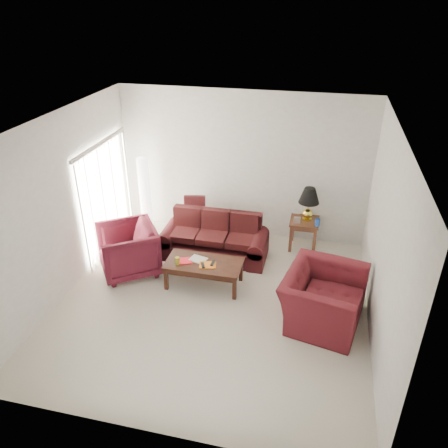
% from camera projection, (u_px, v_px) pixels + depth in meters
% --- Properties ---
extents(floor, '(5.00, 5.00, 0.00)m').
position_uv_depth(floor, '(212.00, 303.00, 7.28)').
color(floor, beige).
rests_on(floor, ground).
extents(blinds, '(0.10, 2.00, 2.16)m').
position_uv_depth(blinds, '(107.00, 198.00, 8.37)').
color(blinds, silver).
rests_on(blinds, ground).
extents(sofa, '(2.10, 1.01, 0.84)m').
position_uv_depth(sofa, '(213.00, 237.00, 8.37)').
color(sofa, black).
rests_on(sofa, ground).
extents(throw_pillow, '(0.47, 0.29, 0.45)m').
position_uv_depth(throw_pillow, '(195.00, 206.00, 8.96)').
color(throw_pillow, black).
rests_on(throw_pillow, sofa).
extents(end_table, '(0.58, 0.58, 0.61)m').
position_uv_depth(end_table, '(303.00, 234.00, 8.72)').
color(end_table, '#53251C').
rests_on(end_table, ground).
extents(table_lamp, '(0.49, 0.49, 0.68)m').
position_uv_depth(table_lamp, '(308.00, 204.00, 8.44)').
color(table_lamp, '#E8CB48').
rests_on(table_lamp, end_table).
extents(clock, '(0.13, 0.06, 0.13)m').
position_uv_depth(clock, '(297.00, 220.00, 8.45)').
color(clock, '#BABABE').
rests_on(clock, end_table).
extents(blue_canister, '(0.12, 0.12, 0.15)m').
position_uv_depth(blue_canister, '(317.00, 222.00, 8.34)').
color(blue_canister, '#173C95').
rests_on(blue_canister, end_table).
extents(picture_frame, '(0.14, 0.18, 0.06)m').
position_uv_depth(picture_frame, '(296.00, 212.00, 8.70)').
color(picture_frame, silver).
rests_on(picture_frame, end_table).
extents(floor_lamp, '(0.32, 0.32, 1.70)m').
position_uv_depth(floor_lamp, '(145.00, 196.00, 8.99)').
color(floor_lamp, white).
rests_on(floor_lamp, ground).
extents(armchair_left, '(1.39, 1.38, 0.92)m').
position_uv_depth(armchair_left, '(128.00, 250.00, 7.89)').
color(armchair_left, '#49111C').
rests_on(armchair_left, ground).
extents(armchair_right, '(1.38, 1.51, 0.85)m').
position_uv_depth(armchair_right, '(323.00, 298.00, 6.71)').
color(armchair_right, '#491117').
rests_on(armchair_right, ground).
extents(coffee_table, '(1.43, 0.93, 0.46)m').
position_uv_depth(coffee_table, '(204.00, 274.00, 7.63)').
color(coffee_table, black).
rests_on(coffee_table, ground).
extents(magazine_red, '(0.34, 0.29, 0.02)m').
position_uv_depth(magazine_red, '(184.00, 261.00, 7.55)').
color(magazine_red, red).
rests_on(magazine_red, coffee_table).
extents(magazine_white, '(0.33, 0.28, 0.02)m').
position_uv_depth(magazine_white, '(198.00, 259.00, 7.60)').
color(magazine_white, silver).
rests_on(magazine_white, coffee_table).
extents(magazine_orange, '(0.33, 0.27, 0.02)m').
position_uv_depth(magazine_orange, '(208.00, 265.00, 7.44)').
color(magazine_orange, orange).
rests_on(magazine_orange, coffee_table).
extents(remote_a, '(0.11, 0.17, 0.02)m').
position_uv_depth(remote_a, '(203.00, 265.00, 7.40)').
color(remote_a, black).
rests_on(remote_a, coffee_table).
extents(remote_b, '(0.06, 0.17, 0.02)m').
position_uv_depth(remote_b, '(213.00, 263.00, 7.46)').
color(remote_b, black).
rests_on(remote_b, coffee_table).
extents(yellow_glass, '(0.09, 0.09, 0.13)m').
position_uv_depth(yellow_glass, '(177.00, 261.00, 7.45)').
color(yellow_glass, gold).
rests_on(yellow_glass, coffee_table).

